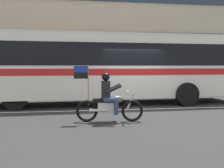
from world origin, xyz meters
name	(u,v)px	position (x,y,z in m)	size (l,w,h in m)	color
ground_plane	(134,107)	(0.00, 0.00, 0.00)	(60.00, 60.00, 0.00)	#2B2B2D
sidewalk_curb	(115,93)	(0.00, 5.10, 0.07)	(28.00, 3.80, 0.15)	#B7B2A8
lane_center_stripe	(137,109)	(0.00, -0.60, 0.00)	(26.60, 0.14, 0.01)	silver
office_building_facade	(110,21)	(0.00, 7.39, 4.93)	(28.00, 0.89, 9.84)	#B2A893
transit_bus	(107,64)	(-1.04, 1.19, 1.88)	(12.68, 3.07, 3.22)	white
motorcycle_with_rider	(109,101)	(-1.49, -2.77, 0.67)	(2.19, 0.67, 1.78)	black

